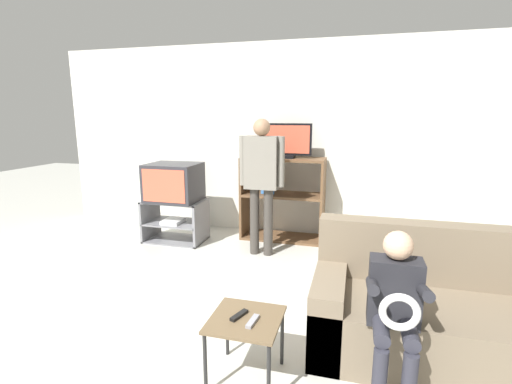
{
  "coord_description": "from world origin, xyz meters",
  "views": [
    {
      "loc": [
        1.14,
        -1.57,
        1.65
      ],
      "look_at": [
        0.19,
        1.89,
        0.9
      ],
      "focal_mm": 26.0,
      "sensor_mm": 36.0,
      "label": 1
    }
  ],
  "objects_px": {
    "remote_control_white": "(253,321)",
    "person_seated_child": "(395,303)",
    "media_shelf": "(283,198)",
    "couch": "(446,315)",
    "remote_control_black": "(239,315)",
    "person_standing_adult": "(262,174)",
    "television_main": "(174,182)",
    "snack_table": "(246,326)",
    "tv_stand": "(175,221)",
    "television_flat": "(286,142)"
  },
  "relations": [
    {
      "from": "couch",
      "to": "media_shelf",
      "type": "bearing_deg",
      "value": 126.26
    },
    {
      "from": "media_shelf",
      "to": "couch",
      "type": "xyz_separation_m",
      "value": [
        1.58,
        -2.15,
        -0.27
      ]
    },
    {
      "from": "tv_stand",
      "to": "couch",
      "type": "bearing_deg",
      "value": -29.99
    },
    {
      "from": "television_flat",
      "to": "remote_control_white",
      "type": "distance_m",
      "value": 2.92
    },
    {
      "from": "tv_stand",
      "to": "remote_control_white",
      "type": "xyz_separation_m",
      "value": [
        1.73,
        -2.33,
        0.16
      ]
    },
    {
      "from": "snack_table",
      "to": "person_standing_adult",
      "type": "relative_size",
      "value": 0.27
    },
    {
      "from": "television_flat",
      "to": "television_main",
      "type": "bearing_deg",
      "value": -161.93
    },
    {
      "from": "television_main",
      "to": "snack_table",
      "type": "bearing_deg",
      "value": -53.91
    },
    {
      "from": "media_shelf",
      "to": "tv_stand",
      "type": "bearing_deg",
      "value": -161.34
    },
    {
      "from": "media_shelf",
      "to": "remote_control_black",
      "type": "height_order",
      "value": "media_shelf"
    },
    {
      "from": "couch",
      "to": "television_main",
      "type": "bearing_deg",
      "value": 150.13
    },
    {
      "from": "remote_control_black",
      "to": "person_standing_adult",
      "type": "relative_size",
      "value": 0.09
    },
    {
      "from": "snack_table",
      "to": "couch",
      "type": "xyz_separation_m",
      "value": [
        1.26,
        0.6,
        -0.07
      ]
    },
    {
      "from": "television_flat",
      "to": "person_seated_child",
      "type": "distance_m",
      "value": 2.94
    },
    {
      "from": "television_main",
      "to": "snack_table",
      "type": "xyz_separation_m",
      "value": [
        1.66,
        -2.27,
        -0.43
      ]
    },
    {
      "from": "couch",
      "to": "tv_stand",
      "type": "bearing_deg",
      "value": 150.01
    },
    {
      "from": "remote_control_white",
      "to": "television_flat",
      "type": "bearing_deg",
      "value": 103.3
    },
    {
      "from": "television_main",
      "to": "media_shelf",
      "type": "xyz_separation_m",
      "value": [
        1.34,
        0.47,
        -0.23
      ]
    },
    {
      "from": "television_main",
      "to": "person_standing_adult",
      "type": "distance_m",
      "value": 1.24
    },
    {
      "from": "media_shelf",
      "to": "snack_table",
      "type": "height_order",
      "value": "media_shelf"
    },
    {
      "from": "remote_control_black",
      "to": "couch",
      "type": "xyz_separation_m",
      "value": [
        1.3,
        0.59,
        -0.14
      ]
    },
    {
      "from": "tv_stand",
      "to": "television_main",
      "type": "distance_m",
      "value": 0.52
    },
    {
      "from": "media_shelf",
      "to": "television_flat",
      "type": "relative_size",
      "value": 1.65
    },
    {
      "from": "snack_table",
      "to": "person_standing_adult",
      "type": "distance_m",
      "value": 2.24
    },
    {
      "from": "tv_stand",
      "to": "media_shelf",
      "type": "bearing_deg",
      "value": 18.66
    },
    {
      "from": "snack_table",
      "to": "couch",
      "type": "distance_m",
      "value": 1.4
    },
    {
      "from": "remote_control_white",
      "to": "snack_table",
      "type": "bearing_deg",
      "value": 150.51
    },
    {
      "from": "couch",
      "to": "person_standing_adult",
      "type": "bearing_deg",
      "value": 138.34
    },
    {
      "from": "snack_table",
      "to": "person_standing_adult",
      "type": "xyz_separation_m",
      "value": [
        -0.44,
        2.11,
        0.61
      ]
    },
    {
      "from": "remote_control_white",
      "to": "person_seated_child",
      "type": "relative_size",
      "value": 0.15
    },
    {
      "from": "snack_table",
      "to": "remote_control_black",
      "type": "distance_m",
      "value": 0.08
    },
    {
      "from": "television_main",
      "to": "remote_control_black",
      "type": "xyz_separation_m",
      "value": [
        1.61,
        -2.27,
        -0.36
      ]
    },
    {
      "from": "media_shelf",
      "to": "person_standing_adult",
      "type": "relative_size",
      "value": 0.68
    },
    {
      "from": "television_main",
      "to": "remote_control_white",
      "type": "bearing_deg",
      "value": -53.49
    },
    {
      "from": "tv_stand",
      "to": "remote_control_white",
      "type": "distance_m",
      "value": 2.9
    },
    {
      "from": "media_shelf",
      "to": "television_flat",
      "type": "bearing_deg",
      "value": -33.7
    },
    {
      "from": "tv_stand",
      "to": "media_shelf",
      "type": "xyz_separation_m",
      "value": [
        1.35,
        0.46,
        0.29
      ]
    },
    {
      "from": "remote_control_white",
      "to": "tv_stand",
      "type": "bearing_deg",
      "value": 132.87
    },
    {
      "from": "snack_table",
      "to": "remote_control_white",
      "type": "xyz_separation_m",
      "value": [
        0.06,
        -0.04,
        0.06
      ]
    },
    {
      "from": "remote_control_white",
      "to": "couch",
      "type": "xyz_separation_m",
      "value": [
        1.2,
        0.64,
        -0.14
      ]
    },
    {
      "from": "media_shelf",
      "to": "person_seated_child",
      "type": "relative_size",
      "value": 1.11
    },
    {
      "from": "media_shelf",
      "to": "person_standing_adult",
      "type": "bearing_deg",
      "value": -101.45
    },
    {
      "from": "couch",
      "to": "person_seated_child",
      "type": "distance_m",
      "value": 0.69
    },
    {
      "from": "remote_control_white",
      "to": "person_standing_adult",
      "type": "bearing_deg",
      "value": 109.39
    },
    {
      "from": "remote_control_black",
      "to": "media_shelf",
      "type": "bearing_deg",
      "value": 116.23
    },
    {
      "from": "media_shelf",
      "to": "snack_table",
      "type": "bearing_deg",
      "value": -83.45
    },
    {
      "from": "media_shelf",
      "to": "remote_control_black",
      "type": "distance_m",
      "value": 2.76
    },
    {
      "from": "remote_control_black",
      "to": "person_standing_adult",
      "type": "xyz_separation_m",
      "value": [
        -0.4,
        2.11,
        0.55
      ]
    },
    {
      "from": "tv_stand",
      "to": "person_seated_child",
      "type": "height_order",
      "value": "person_seated_child"
    },
    {
      "from": "remote_control_white",
      "to": "couch",
      "type": "relative_size",
      "value": 0.08
    }
  ]
}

